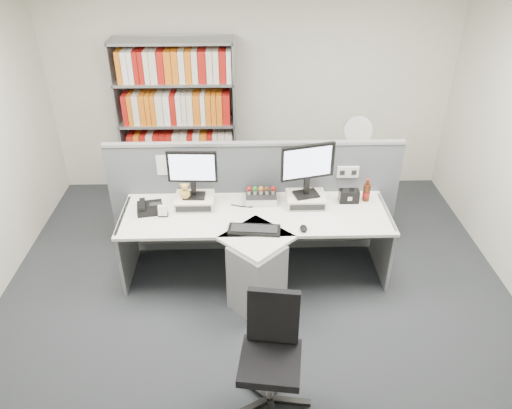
{
  "coord_description": "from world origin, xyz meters",
  "views": [
    {
      "loc": [
        -0.1,
        -3.18,
        3.25
      ],
      "look_at": [
        0.0,
        0.65,
        0.92
      ],
      "focal_mm": 34.39,
      "sensor_mm": 36.0,
      "label": 1
    }
  ],
  "objects_px": {
    "mouse": "(304,228)",
    "filing_cabinet": "(352,186)",
    "keyboard": "(254,230)",
    "desk_fan": "(358,133)",
    "shelving_unit": "(178,125)",
    "desk": "(256,249)",
    "monitor_left": "(192,170)",
    "desktop_pc": "(261,197)",
    "monitor_right": "(308,166)",
    "speaker": "(349,196)",
    "cola_bottle": "(366,192)",
    "desk_phone": "(149,208)",
    "office_chair": "(271,350)",
    "desk_calendar": "(163,211)"
  },
  "relations": [
    {
      "from": "desk",
      "to": "office_chair",
      "type": "relative_size",
      "value": 2.82
    },
    {
      "from": "mouse",
      "to": "monitor_right",
      "type": "bearing_deg",
      "value": 81.46
    },
    {
      "from": "keyboard",
      "to": "desk_phone",
      "type": "xyz_separation_m",
      "value": [
        -1.01,
        0.37,
        0.02
      ]
    },
    {
      "from": "speaker",
      "to": "desk_fan",
      "type": "distance_m",
      "value": 1.05
    },
    {
      "from": "desktop_pc",
      "to": "mouse",
      "type": "relative_size",
      "value": 2.78
    },
    {
      "from": "speaker",
      "to": "filing_cabinet",
      "type": "height_order",
      "value": "speaker"
    },
    {
      "from": "desktop_pc",
      "to": "desk_fan",
      "type": "height_order",
      "value": "desk_fan"
    },
    {
      "from": "cola_bottle",
      "to": "filing_cabinet",
      "type": "xyz_separation_m",
      "value": [
        0.08,
        0.96,
        -0.46
      ]
    },
    {
      "from": "speaker",
      "to": "shelving_unit",
      "type": "distance_m",
      "value": 2.34
    },
    {
      "from": "desk_phone",
      "to": "cola_bottle",
      "type": "bearing_deg",
      "value": 4.05
    },
    {
      "from": "filing_cabinet",
      "to": "desk_fan",
      "type": "xyz_separation_m",
      "value": [
        0.0,
        -0.0,
        0.69
      ]
    },
    {
      "from": "speaker",
      "to": "desk_fan",
      "type": "bearing_deg",
      "value": 75.08
    },
    {
      "from": "mouse",
      "to": "desk_fan",
      "type": "bearing_deg",
      "value": 62.58
    },
    {
      "from": "monitor_left",
      "to": "shelving_unit",
      "type": "bearing_deg",
      "value": 101.65
    },
    {
      "from": "desk_phone",
      "to": "monitor_right",
      "type": "bearing_deg",
      "value": 3.64
    },
    {
      "from": "keyboard",
      "to": "desk_phone",
      "type": "bearing_deg",
      "value": 159.97
    },
    {
      "from": "mouse",
      "to": "cola_bottle",
      "type": "distance_m",
      "value": 0.86
    },
    {
      "from": "keyboard",
      "to": "shelving_unit",
      "type": "xyz_separation_m",
      "value": [
        -0.88,
        1.93,
        0.24
      ]
    },
    {
      "from": "keyboard",
      "to": "cola_bottle",
      "type": "bearing_deg",
      "value": 24.62
    },
    {
      "from": "monitor_right",
      "to": "cola_bottle",
      "type": "xyz_separation_m",
      "value": [
        0.61,
        0.05,
        -0.33
      ]
    },
    {
      "from": "desk_calendar",
      "to": "shelving_unit",
      "type": "distance_m",
      "value": 1.66
    },
    {
      "from": "desk",
      "to": "desk_phone",
      "type": "distance_m",
      "value": 1.11
    },
    {
      "from": "desk",
      "to": "monitor_right",
      "type": "relative_size",
      "value": 4.81
    },
    {
      "from": "monitor_left",
      "to": "speaker",
      "type": "height_order",
      "value": "monitor_left"
    },
    {
      "from": "shelving_unit",
      "to": "desk_fan",
      "type": "bearing_deg",
      "value": -12.07
    },
    {
      "from": "desk",
      "to": "desk_fan",
      "type": "xyz_separation_m",
      "value": [
        1.2,
        1.4,
        0.58
      ]
    },
    {
      "from": "desktop_pc",
      "to": "shelving_unit",
      "type": "height_order",
      "value": "shelving_unit"
    },
    {
      "from": "speaker",
      "to": "cola_bottle",
      "type": "relative_size",
      "value": 0.8
    },
    {
      "from": "desk_calendar",
      "to": "filing_cabinet",
      "type": "relative_size",
      "value": 0.16
    },
    {
      "from": "desktop_pc",
      "to": "filing_cabinet",
      "type": "xyz_separation_m",
      "value": [
        1.14,
        0.93,
        -0.41
      ]
    },
    {
      "from": "keyboard",
      "to": "desk_fan",
      "type": "relative_size",
      "value": 0.9
    },
    {
      "from": "monitor_right",
      "to": "mouse",
      "type": "xyz_separation_m",
      "value": [
        -0.07,
        -0.47,
        -0.4
      ]
    },
    {
      "from": "speaker",
      "to": "cola_bottle",
      "type": "height_order",
      "value": "cola_bottle"
    },
    {
      "from": "mouse",
      "to": "filing_cabinet",
      "type": "xyz_separation_m",
      "value": [
        0.77,
        1.48,
        -0.39
      ]
    },
    {
      "from": "monitor_right",
      "to": "speaker",
      "type": "height_order",
      "value": "monitor_right"
    },
    {
      "from": "keyboard",
      "to": "desk_fan",
      "type": "height_order",
      "value": "desk_fan"
    },
    {
      "from": "desktop_pc",
      "to": "monitor_right",
      "type": "bearing_deg",
      "value": -10.62
    },
    {
      "from": "keyboard",
      "to": "desk_calendar",
      "type": "height_order",
      "value": "desk_calendar"
    },
    {
      "from": "speaker",
      "to": "monitor_left",
      "type": "bearing_deg",
      "value": -178.78
    },
    {
      "from": "mouse",
      "to": "filing_cabinet",
      "type": "relative_size",
      "value": 0.16
    },
    {
      "from": "monitor_right",
      "to": "keyboard",
      "type": "xyz_separation_m",
      "value": [
        -0.52,
        -0.47,
        -0.41
      ]
    },
    {
      "from": "monitor_right",
      "to": "cola_bottle",
      "type": "relative_size",
      "value": 2.22
    },
    {
      "from": "monitor_right",
      "to": "desk_phone",
      "type": "height_order",
      "value": "monitor_right"
    },
    {
      "from": "monitor_left",
      "to": "cola_bottle",
      "type": "bearing_deg",
      "value": 1.82
    },
    {
      "from": "desktop_pc",
      "to": "desk_calendar",
      "type": "bearing_deg",
      "value": -164.21
    },
    {
      "from": "desk_fan",
      "to": "mouse",
      "type": "bearing_deg",
      "value": -117.42
    },
    {
      "from": "desk_calendar",
      "to": "office_chair",
      "type": "distance_m",
      "value": 1.79
    },
    {
      "from": "filing_cabinet",
      "to": "desk_fan",
      "type": "height_order",
      "value": "desk_fan"
    },
    {
      "from": "monitor_left",
      "to": "shelving_unit",
      "type": "distance_m",
      "value": 1.5
    },
    {
      "from": "monitor_right",
      "to": "desktop_pc",
      "type": "relative_size",
      "value": 1.77
    }
  ]
}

